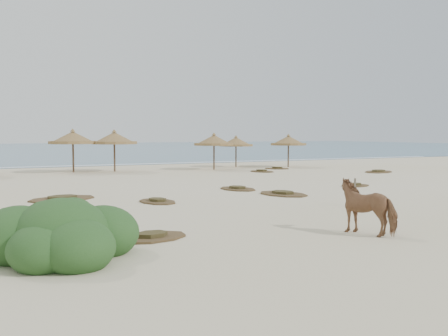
% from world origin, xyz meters
% --- Properties ---
extents(ground, '(160.00, 160.00, 0.00)m').
position_xyz_m(ground, '(0.00, 0.00, 0.00)').
color(ground, beige).
rests_on(ground, ground).
extents(ocean, '(200.00, 100.00, 0.01)m').
position_xyz_m(ocean, '(0.00, 75.00, 0.00)').
color(ocean, '#2A6280').
rests_on(ocean, ground).
extents(foam_line, '(70.00, 0.60, 0.01)m').
position_xyz_m(foam_line, '(0.00, 26.00, 0.00)').
color(foam_line, white).
rests_on(foam_line, ground).
extents(palapa_2, '(4.12, 4.12, 3.03)m').
position_xyz_m(palapa_2, '(-5.12, 19.12, 2.35)').
color(palapa_2, '#503A29').
rests_on(palapa_2, ground).
extents(palapa_3, '(3.69, 3.69, 2.98)m').
position_xyz_m(palapa_3, '(-2.38, 18.65, 2.31)').
color(palapa_3, '#503A29').
rests_on(palapa_3, ground).
extents(palapa_4, '(3.18, 3.18, 2.76)m').
position_xyz_m(palapa_4, '(4.72, 17.40, 2.14)').
color(palapa_4, '#503A29').
rests_on(palapa_4, ground).
extents(palapa_5, '(2.99, 2.99, 2.55)m').
position_xyz_m(palapa_5, '(7.54, 19.39, 1.98)').
color(palapa_5, '#503A29').
rests_on(palapa_5, ground).
extents(palapa_6, '(3.76, 3.76, 2.67)m').
position_xyz_m(palapa_6, '(11.32, 17.58, 2.07)').
color(palapa_6, '#503A29').
rests_on(palapa_6, ground).
extents(horse, '(1.45, 1.90, 1.46)m').
position_xyz_m(horse, '(-1.20, -5.88, 0.73)').
color(horse, '#976A44').
rests_on(horse, ground).
extents(fence_post_near, '(0.10, 0.10, 1.03)m').
position_xyz_m(fence_post_near, '(1.89, -1.67, 0.51)').
color(fence_post_near, '#655C4C').
rests_on(fence_post_near, ground).
extents(bush, '(3.44, 3.03, 1.54)m').
position_xyz_m(bush, '(-9.03, -5.28, 0.50)').
color(bush, '#2E5926').
rests_on(bush, ground).
extents(scrub_1, '(3.19, 2.57, 0.16)m').
position_xyz_m(scrub_1, '(-7.73, 4.78, 0.05)').
color(scrub_1, brown).
rests_on(scrub_1, ground).
extents(scrub_2, '(1.61, 2.11, 0.16)m').
position_xyz_m(scrub_2, '(-4.48, 2.35, 0.05)').
color(scrub_2, brown).
rests_on(scrub_2, ground).
extents(scrub_3, '(1.73, 2.34, 0.16)m').
position_xyz_m(scrub_3, '(0.38, 4.98, 0.05)').
color(scrub_3, brown).
rests_on(scrub_3, ground).
extents(scrub_4, '(1.82, 1.33, 0.16)m').
position_xyz_m(scrub_4, '(6.48, 3.75, 0.05)').
color(scrub_4, brown).
rests_on(scrub_4, ground).
extents(scrub_5, '(3.08, 2.71, 0.16)m').
position_xyz_m(scrub_5, '(14.01, 10.28, 0.05)').
color(scrub_5, brown).
rests_on(scrub_5, ground).
extents(scrub_7, '(1.69, 2.21, 0.16)m').
position_xyz_m(scrub_7, '(6.85, 14.00, 0.05)').
color(scrub_7, brown).
rests_on(scrub_7, ground).
extents(scrub_9, '(2.16, 2.79, 0.16)m').
position_xyz_m(scrub_9, '(1.27, 2.32, 0.05)').
color(scrub_9, brown).
rests_on(scrub_9, ground).
extents(scrub_10, '(2.17, 2.10, 0.16)m').
position_xyz_m(scrub_10, '(9.31, 16.00, 0.05)').
color(scrub_10, brown).
rests_on(scrub_10, ground).
extents(scrub_11, '(2.12, 1.59, 0.16)m').
position_xyz_m(scrub_11, '(-6.66, -4.02, 0.05)').
color(scrub_11, brown).
rests_on(scrub_11, ground).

